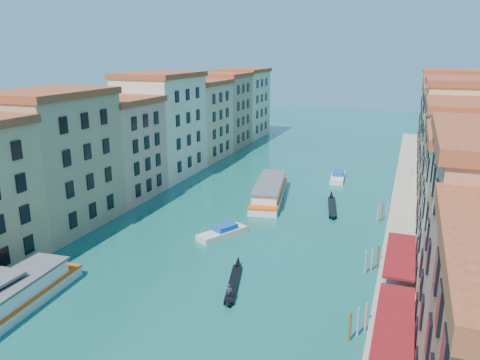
# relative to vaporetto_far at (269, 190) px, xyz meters

# --- Properties ---
(left_bank_palazzos) EXTENTS (12.80, 128.40, 21.00)m
(left_bank_palazzos) POSITION_rel_vaporetto_far_xyz_m (-25.52, 1.58, 8.34)
(left_bank_palazzos) COLOR beige
(left_bank_palazzos) RESTS_ON ground
(right_bank_palazzos) EXTENTS (12.80, 128.40, 21.00)m
(right_bank_palazzos) POSITION_rel_vaporetto_far_xyz_m (30.48, 1.90, 8.38)
(right_bank_palazzos) COLOR #A34E33
(right_bank_palazzos) RESTS_ON ground
(quay) EXTENTS (4.00, 140.00, 1.00)m
(quay) POSITION_rel_vaporetto_far_xyz_m (22.48, 1.90, -0.87)
(quay) COLOR gray
(quay) RESTS_ON ground
(restaurant_awnings) EXTENTS (3.20, 44.55, 3.12)m
(restaurant_awnings) POSITION_rel_vaporetto_far_xyz_m (22.67, -40.09, 1.62)
(restaurant_awnings) COLOR maroon
(restaurant_awnings) RESTS_ON ground
(mooring_poles_right) EXTENTS (1.44, 54.24, 3.20)m
(mooring_poles_right) POSITION_rel_vaporetto_far_xyz_m (19.58, -34.30, -0.07)
(mooring_poles_right) COLOR brown
(mooring_poles_right) RESTS_ON ground
(vaporetto_far) EXTENTS (8.21, 20.93, 3.04)m
(vaporetto_far) POSITION_rel_vaporetto_far_xyz_m (0.00, 0.00, 0.00)
(vaporetto_far) COLOR silver
(vaporetto_far) RESTS_ON ground
(gondola_fore) EXTENTS (3.65, 11.21, 2.27)m
(gondola_fore) POSITION_rel_vaporetto_far_xyz_m (5.51, -32.12, -0.99)
(gondola_fore) COLOR black
(gondola_fore) RESTS_ON ground
(gondola_far) EXTENTS (3.43, 13.00, 1.85)m
(gondola_far) POSITION_rel_vaporetto_far_xyz_m (11.40, -1.84, -0.99)
(gondola_far) COLOR black
(gondola_far) RESTS_ON ground
(motorboat_mid) EXTENTS (5.65, 7.86, 1.58)m
(motorboat_mid) POSITION_rel_vaporetto_far_xyz_m (-1.03, -19.25, -0.75)
(motorboat_mid) COLOR silver
(motorboat_mid) RESTS_ON ground
(motorboat_far) EXTENTS (3.23, 8.23, 1.67)m
(motorboat_far) POSITION_rel_vaporetto_far_xyz_m (9.50, 16.26, -0.72)
(motorboat_far) COLOR white
(motorboat_far) RESTS_ON ground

